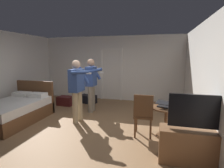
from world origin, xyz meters
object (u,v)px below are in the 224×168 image
object	(u,v)px
bed	(16,110)
tv_flatscreen	(196,143)
suitcase_dark	(66,101)
wooden_chair	(143,114)
person_striped_shirt	(92,82)
person_blue_shirt	(77,86)
suitcase_small	(88,99)
laptop	(165,105)
side_table	(166,117)
bottle_on_table	(174,103)

from	to	relation	value
bed	tv_flatscreen	distance (m)	4.61
tv_flatscreen	suitcase_dark	bearing A→B (deg)	145.74
bed	wooden_chair	bearing A→B (deg)	-1.71
wooden_chair	person_striped_shirt	xyz separation A→B (m)	(-1.78, 1.42, 0.45)
person_blue_shirt	suitcase_small	distance (m)	2.11
tv_flatscreen	laptop	world-z (taller)	tv_flatscreen
suitcase_small	suitcase_dark	bearing A→B (deg)	-131.57
side_table	laptop	xyz separation A→B (m)	(-0.04, -0.04, 0.28)
suitcase_small	bed	bearing A→B (deg)	-104.74
laptop	person_blue_shirt	size ratio (longest dim) A/B	0.24
side_table	laptop	bearing A→B (deg)	-137.65
tv_flatscreen	wooden_chair	distance (m)	1.25
laptop	suitcase_small	bearing A→B (deg)	140.08
side_table	suitcase_dark	distance (m)	3.95
tv_flatscreen	wooden_chair	xyz separation A→B (m)	(-0.96, 0.79, 0.19)
side_table	suitcase_small	distance (m)	3.62
suitcase_small	side_table	bearing A→B (deg)	-24.83
suitcase_dark	suitcase_small	size ratio (longest dim) A/B	0.92
bed	suitcase_small	xyz separation A→B (m)	(1.26, 2.28, -0.15)
suitcase_dark	bottle_on_table	bearing A→B (deg)	-22.47
wooden_chair	suitcase_small	distance (m)	3.34
side_table	wooden_chair	xyz separation A→B (m)	(-0.50, -0.12, 0.07)
laptop	bottle_on_table	distance (m)	0.20
person_blue_shirt	person_striped_shirt	xyz separation A→B (m)	(0.06, 0.92, -0.01)
bed	tv_flatscreen	world-z (taller)	tv_flatscreen
bed	suitcase_dark	world-z (taller)	bed
bed	laptop	distance (m)	4.04
wooden_chair	suitcase_small	xyz separation A→B (m)	(-2.31, 2.38, -0.39)
bed	suitcase_dark	distance (m)	1.89
person_blue_shirt	person_striped_shirt	bearing A→B (deg)	86.07
person_blue_shirt	person_striped_shirt	distance (m)	0.92
person_blue_shirt	person_striped_shirt	size ratio (longest dim) A/B	0.99
side_table	person_striped_shirt	size ratio (longest dim) A/B	0.41
laptop	suitcase_dark	bearing A→B (deg)	152.05
tv_flatscreen	suitcase_small	xyz separation A→B (m)	(-3.26, 3.17, -0.20)
bottle_on_table	suitcase_dark	xyz separation A→B (m)	(-3.64, 1.87, -0.65)
bottle_on_table	suitcase_dark	bearing A→B (deg)	152.78
bottle_on_table	person_striped_shirt	bearing A→B (deg)	150.14
suitcase_dark	suitcase_small	distance (m)	0.84
laptop	person_blue_shirt	distance (m)	2.35
bed	person_striped_shirt	size ratio (longest dim) A/B	1.14
laptop	person_striped_shirt	world-z (taller)	person_striped_shirt
tv_flatscreen	person_striped_shirt	world-z (taller)	person_striped_shirt
wooden_chair	person_blue_shirt	size ratio (longest dim) A/B	0.58
bottle_on_table	suitcase_small	distance (m)	3.82
bottle_on_table	tv_flatscreen	bearing A→B (deg)	-68.84
bottle_on_table	person_blue_shirt	world-z (taller)	person_blue_shirt
side_table	laptop	size ratio (longest dim) A/B	1.68
person_striped_shirt	suitcase_small	distance (m)	1.38
bed	person_striped_shirt	world-z (taller)	person_striped_shirt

